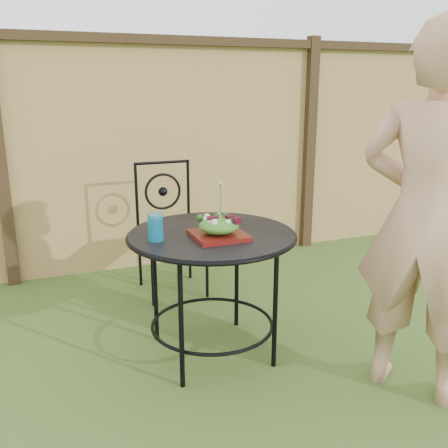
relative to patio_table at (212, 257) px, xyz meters
The scene contains 9 objects.
ground 0.87m from the patio_table, 69.32° to the right, with size 60.00×60.00×0.00m, color #2D4817.
fence 1.65m from the patio_table, 81.85° to the left, with size 8.00×0.12×1.90m.
patio_table is the anchor object (origin of this frame).
patio_chair 1.01m from the patio_table, 87.87° to the left, with size 0.46×0.46×0.95m.
diner 1.12m from the patio_table, 40.34° to the right, with size 0.65×0.43×1.79m, color tan.
salad_plate 0.18m from the patio_table, 87.85° to the right, with size 0.27×0.27×0.02m, color #3D0F08.
salad 0.22m from the patio_table, 87.85° to the right, with size 0.21×0.21×0.08m, color #235614.
fork 0.35m from the patio_table, 82.02° to the right, with size 0.01×0.01×0.18m, color silver.
drinking_glass 0.38m from the patio_table, behind, with size 0.08×0.08×0.14m, color #0C6893.
Camera 1 is at (-1.12, -1.82, 1.50)m, focal length 40.00 mm.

